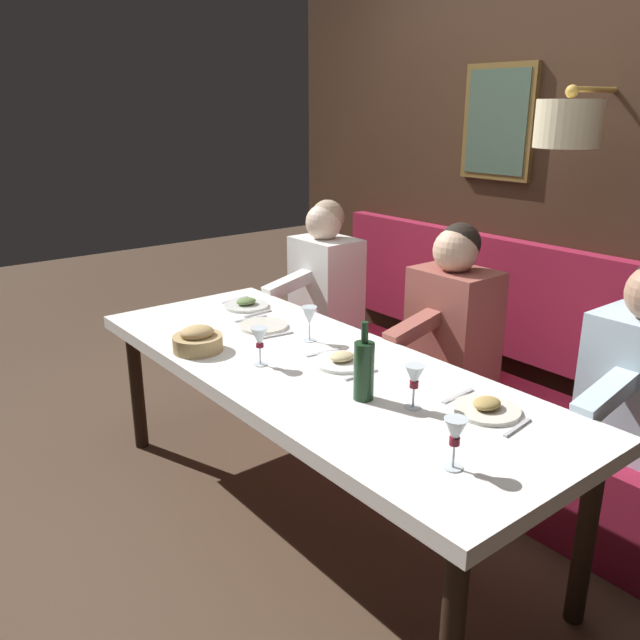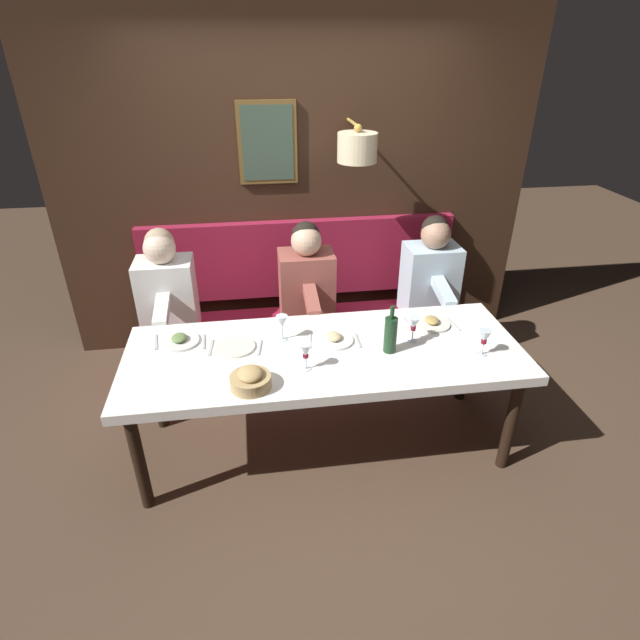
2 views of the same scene
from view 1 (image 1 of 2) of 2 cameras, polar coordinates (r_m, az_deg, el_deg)
The scene contains 16 objects.
ground_plane at distance 3.09m, azimuth -0.51°, elevation -16.70°, with size 12.00×12.00×0.00m, color #4C3828.
dining_table at distance 2.76m, azimuth -0.55°, elevation -5.14°, with size 0.90×2.37×0.74m.
banquette_bench at distance 3.52m, azimuth 11.10°, elevation -8.17°, with size 0.52×2.57×0.45m, color maroon.
back_wall_panel at distance 3.64m, azimuth 18.27°, elevation 11.04°, with size 0.59×3.77×2.90m.
diner_near at distance 3.29m, azimuth 11.62°, elevation 1.02°, with size 0.60×0.40×0.79m.
diner_middle at distance 3.99m, azimuth 0.46°, elevation 4.44°, with size 0.60×0.40×0.79m.
place_setting_0 at distance 2.39m, azimuth 14.41°, elevation -7.50°, with size 0.24×0.32×0.05m.
place_setting_1 at distance 3.19m, azimuth -5.01°, elevation -0.52°, with size 0.24×0.32×0.01m.
place_setting_2 at distance 2.73m, azimuth 1.93°, elevation -3.59°, with size 0.24×0.32×0.05m.
place_setting_3 at distance 3.51m, azimuth -6.50°, elevation 1.36°, with size 0.24×0.32×0.05m.
wine_glass_0 at distance 2.96m, azimuth -0.94°, elevation 0.30°, with size 0.07×0.07×0.16m.
wine_glass_1 at distance 2.70m, azimuth -5.33°, elevation -1.65°, with size 0.07×0.07×0.16m.
wine_glass_2 at distance 1.98m, azimuth 11.78°, elevation -9.74°, with size 0.07×0.07×0.16m.
wine_glass_3 at distance 2.33m, azimuth 8.29°, elevation -5.07°, with size 0.07×0.07×0.16m.
wine_bottle at distance 2.38m, azimuth 3.88°, elevation -4.37°, with size 0.08×0.08×0.30m.
bread_bowl at distance 2.91m, azimuth -10.71°, elevation -1.77°, with size 0.22×0.22×0.12m.
Camera 1 is at (-1.55, -2.00, 1.77)m, focal length 36.42 mm.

